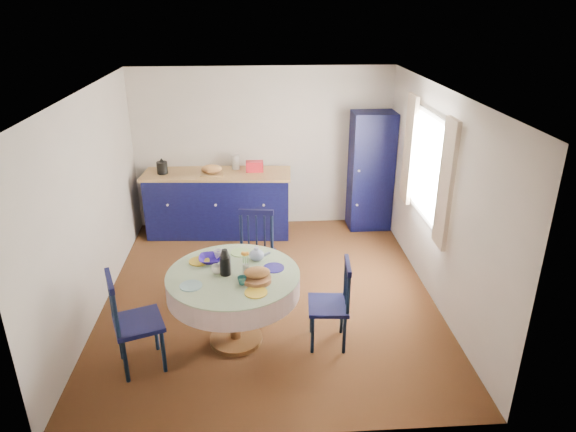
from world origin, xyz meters
name	(u,v)px	position (x,y,z in m)	size (l,w,h in m)	color
floor	(269,294)	(0.00, 0.00, 0.00)	(4.50, 4.50, 0.00)	black
ceiling	(266,92)	(0.00, 0.00, 2.50)	(4.50, 4.50, 0.00)	white
wall_back	(263,149)	(0.00, 2.25, 1.25)	(4.00, 0.02, 2.50)	beige
wall_left	(91,206)	(-2.00, 0.00, 1.25)	(0.02, 4.50, 2.50)	beige
wall_right	(437,197)	(2.00, 0.00, 1.25)	(0.02, 4.50, 2.50)	beige
window	(428,167)	(1.95, 0.30, 1.52)	(0.10, 1.74, 1.45)	white
kitchen_counter	(219,202)	(-0.71, 1.90, 0.51)	(2.26, 0.84, 1.23)	black
pantry_cabinet	(371,171)	(1.66, 2.00, 0.93)	(0.66, 0.49, 1.85)	black
dining_table	(234,284)	(-0.38, -0.91, 0.70)	(1.37, 1.37, 1.11)	#593719
chair_left	(133,321)	(-1.35, -1.26, 0.53)	(0.58, 0.60, 1.05)	black
chair_far	(256,254)	(-0.16, 0.08, 0.53)	(0.52, 0.50, 1.05)	black
chair_right	(332,303)	(0.63, -1.01, 0.49)	(0.45, 0.46, 0.97)	black
mug_a	(217,269)	(-0.55, -0.90, 0.87)	(0.11, 0.11, 0.09)	silver
mug_b	(242,281)	(-0.29, -1.14, 0.87)	(0.09, 0.09, 0.08)	#256166
mug_c	(257,256)	(-0.14, -0.62, 0.87)	(0.11, 0.11, 0.09)	black
mug_d	(218,254)	(-0.55, -0.57, 0.88)	(0.10, 0.10, 0.10)	silver
cobalt_bowl	(211,259)	(-0.63, -0.64, 0.86)	(0.26, 0.26, 0.06)	navy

